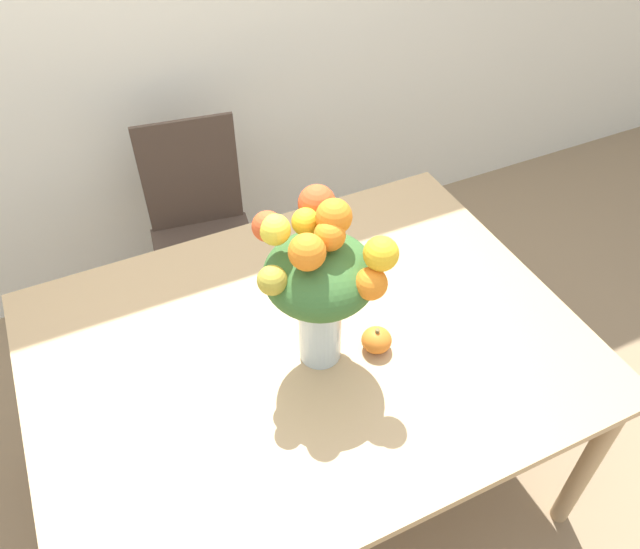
% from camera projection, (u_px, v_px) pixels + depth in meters
% --- Properties ---
extents(ground_plane, '(12.00, 12.00, 0.00)m').
position_uv_depth(ground_plane, '(310.00, 471.00, 2.36)').
color(ground_plane, '#8E7556').
extents(dining_table, '(1.59, 1.19, 0.76)m').
position_uv_depth(dining_table, '(307.00, 359.00, 1.89)').
color(dining_table, tan).
rests_on(dining_table, ground_plane).
extents(flower_vase, '(0.33, 0.33, 0.53)m').
position_uv_depth(flower_vase, '(320.00, 275.00, 1.60)').
color(flower_vase, silver).
rests_on(flower_vase, dining_table).
extents(pumpkin, '(0.09, 0.09, 0.08)m').
position_uv_depth(pumpkin, '(377.00, 340.00, 1.80)').
color(pumpkin, orange).
rests_on(pumpkin, dining_table).
extents(dining_chair_near_window, '(0.48, 0.48, 0.94)m').
position_uv_depth(dining_chair_near_window, '(202.00, 232.00, 2.63)').
color(dining_chair_near_window, '#47382D').
rests_on(dining_chair_near_window, ground_plane).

